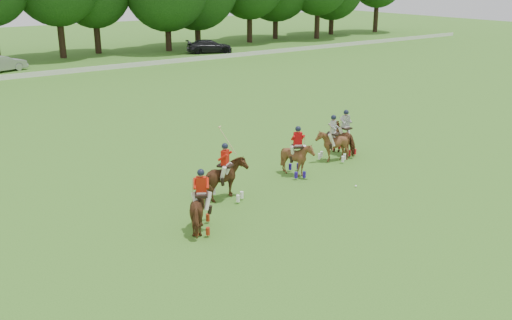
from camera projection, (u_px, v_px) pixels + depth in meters
ground at (312, 230)px, 20.34m from camera, size 180.00×180.00×0.00m
boundary_rail at (25, 75)px, 49.61m from camera, size 120.00×0.10×0.44m
car_mid at (1, 64)px, 52.39m from camera, size 4.93×3.09×1.53m
car_right at (209, 46)px, 64.78m from camera, size 5.58×3.75×1.50m
polo_red_a at (202, 209)px, 20.08m from camera, size 1.70×2.05×2.30m
polo_red_b at (225, 180)px, 22.78m from camera, size 2.18×2.12×2.92m
polo_red_c at (297, 158)px, 25.58m from camera, size 1.78×1.85×2.29m
polo_stripe_a at (345, 138)px, 28.65m from camera, size 1.15×1.86×2.27m
polo_stripe_b at (332, 145)px, 27.55m from camera, size 1.86×1.91×2.30m
polo_ball at (356, 186)px, 24.39m from camera, size 0.09×0.09×0.09m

